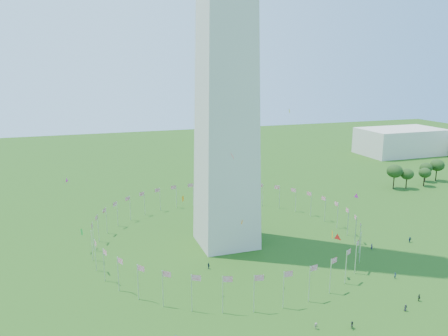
# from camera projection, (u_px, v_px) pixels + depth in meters

# --- Properties ---
(ground) EXTENTS (600.00, 600.00, 0.00)m
(ground) POSITION_uv_depth(u_px,v_px,m) (304.00, 333.00, 90.26)
(ground) COLOR #1B4510
(ground) RESTS_ON ground
(flag_ring) EXTENTS (80.24, 80.24, 9.00)m
(flag_ring) POSITION_uv_depth(u_px,v_px,m) (226.00, 229.00, 135.38)
(flag_ring) COLOR silver
(flag_ring) RESTS_ON ground
(gov_building_east_a) EXTENTS (50.00, 30.00, 16.00)m
(gov_building_east_a) POSITION_uv_depth(u_px,v_px,m) (400.00, 141.00, 273.57)
(gov_building_east_a) COLOR beige
(gov_building_east_a) RESTS_ON ground
(crowd) EXTENTS (86.37, 74.03, 1.90)m
(crowd) POSITION_uv_depth(u_px,v_px,m) (343.00, 318.00, 94.12)
(crowd) COLOR #1A422C
(crowd) RESTS_ON ground
(kites_aloft) EXTENTS (88.28, 84.03, 35.55)m
(kites_aloft) POSITION_uv_depth(u_px,v_px,m) (284.00, 211.00, 109.93)
(kites_aloft) COLOR red
(kites_aloft) RESTS_ON ground
(tree_line_east) EXTENTS (53.77, 15.08, 10.88)m
(tree_line_east) POSITION_uv_depth(u_px,v_px,m) (431.00, 174.00, 203.34)
(tree_line_east) COLOR #244717
(tree_line_east) RESTS_ON ground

